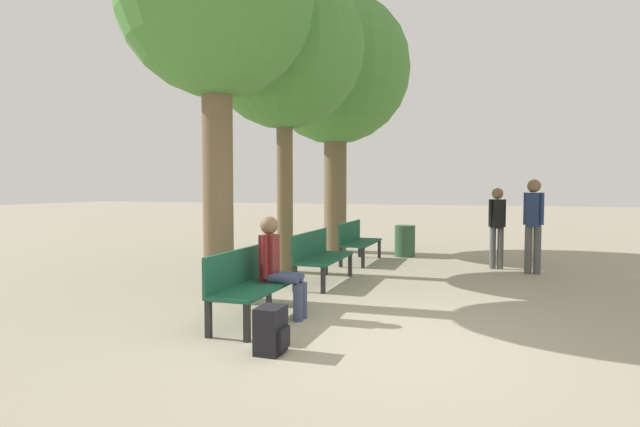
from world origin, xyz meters
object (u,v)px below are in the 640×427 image
(tree_row_1, at_px, (284,50))
(tree_row_2, at_px, (335,71))
(tree_row_0, at_px, (216,3))
(bench_row_1, at_px, (319,254))
(backpack, at_px, (271,330))
(pedestrian_mid, at_px, (532,216))
(person_seated, at_px, (278,264))
(trash_bin, at_px, (405,241))
(pedestrian_near, at_px, (497,223))
(bench_row_2, at_px, (357,239))
(pedestrian_far, at_px, (533,220))
(bench_row_0, at_px, (252,280))

(tree_row_1, xyz_separation_m, tree_row_2, (0.00, 3.18, 0.29))
(tree_row_0, bearing_deg, tree_row_2, 90.00)
(bench_row_1, height_order, backpack, bench_row_1)
(bench_row_1, height_order, pedestrian_mid, pedestrian_mid)
(tree_row_2, distance_m, person_seated, 7.37)
(bench_row_1, xyz_separation_m, tree_row_2, (-0.96, 4.02, 3.91))
(tree_row_1, height_order, pedestrian_mid, tree_row_1)
(tree_row_1, height_order, trash_bin, tree_row_1)
(backpack, relative_size, pedestrian_mid, 0.26)
(tree_row_0, relative_size, tree_row_1, 0.99)
(pedestrian_near, distance_m, pedestrian_mid, 1.50)
(tree_row_0, height_order, person_seated, tree_row_0)
(bench_row_2, bearing_deg, tree_row_1, -120.64)
(backpack, bearing_deg, pedestrian_far, 63.96)
(backpack, bearing_deg, bench_row_2, 96.81)
(bench_row_2, relative_size, backpack, 3.56)
(tree_row_2, bearing_deg, tree_row_1, -90.00)
(tree_row_0, height_order, tree_row_1, tree_row_1)
(backpack, relative_size, trash_bin, 0.63)
(backpack, relative_size, pedestrian_near, 0.29)
(tree_row_1, distance_m, backpack, 6.01)
(bench_row_0, distance_m, bench_row_2, 4.91)
(bench_row_0, relative_size, backpack, 3.56)
(tree_row_2, height_order, person_seated, tree_row_2)
(bench_row_1, xyz_separation_m, tree_row_1, (-0.96, 0.83, 3.62))
(tree_row_0, distance_m, backpack, 4.64)
(bench_row_1, relative_size, backpack, 3.56)
(trash_bin, bearing_deg, pedestrian_near, -30.60)
(bench_row_0, xyz_separation_m, backpack, (0.70, -0.99, -0.27))
(bench_row_0, distance_m, tree_row_0, 3.87)
(bench_row_1, height_order, person_seated, person_seated)
(bench_row_1, relative_size, trash_bin, 2.25)
(bench_row_1, bearing_deg, tree_row_1, 139.01)
(person_seated, distance_m, pedestrian_far, 5.38)
(person_seated, xyz_separation_m, pedestrian_near, (2.56, 4.71, 0.24))
(bench_row_1, distance_m, pedestrian_near, 3.76)
(bench_row_2, bearing_deg, pedestrian_far, -5.85)
(trash_bin, bearing_deg, backpack, -90.99)
(bench_row_1, relative_size, tree_row_1, 0.29)
(tree_row_0, relative_size, pedestrian_far, 3.22)
(tree_row_2, distance_m, pedestrian_mid, 5.64)
(bench_row_1, height_order, tree_row_1, tree_row_1)
(backpack, bearing_deg, trash_bin, 89.01)
(backpack, distance_m, pedestrian_mid, 7.80)
(bench_row_1, height_order, pedestrian_near, pedestrian_near)
(tree_row_0, xyz_separation_m, trash_bin, (1.79, 5.21, -3.77))
(bench_row_0, distance_m, pedestrian_far, 5.72)
(bench_row_1, relative_size, tree_row_0, 0.29)
(bench_row_0, distance_m, tree_row_2, 7.62)
(bench_row_0, bearing_deg, backpack, -54.52)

